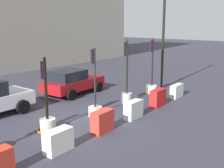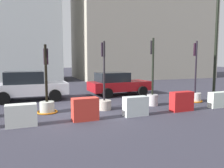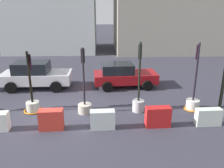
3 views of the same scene
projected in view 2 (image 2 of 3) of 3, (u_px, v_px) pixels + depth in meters
The scene contains 15 objects.
ground_plane at pixel (77, 113), 10.27m from camera, with size 120.00×120.00×0.00m, color #363441.
traffic_light_2 at pixel (47, 101), 10.28m from camera, with size 0.94×0.94×3.09m.
traffic_light_3 at pixel (104, 97), 10.92m from camera, with size 0.68×0.68×3.29m.
traffic_light_4 at pixel (152, 92), 11.91m from camera, with size 0.59×0.59×3.52m.
traffic_light_5 at pixel (195, 93), 13.00m from camera, with size 0.87×0.87×3.46m.
construction_barrier_2 at pixel (21, 115), 8.17m from camera, with size 1.09×0.52×0.81m.
construction_barrier_3 at pixel (85, 109), 8.97m from camera, with size 1.05×0.51×0.91m.
construction_barrier_4 at pixel (136, 106), 9.71m from camera, with size 1.08×0.48×0.84m.
construction_barrier_5 at pixel (182, 101), 10.64m from camera, with size 1.12×0.48×0.92m.
construction_barrier_6 at pixel (219, 100), 11.45m from camera, with size 1.15×0.43×0.78m.
car_red_compact at pixel (117, 84), 15.39m from camera, with size 4.19×2.38×1.56m.
car_white_van at pixel (28, 86), 13.43m from camera, with size 4.41×2.30×1.72m.
building_main_facade at pixel (11, 5), 25.07m from camera, with size 10.45×7.63×16.91m.
building_corner_block at pixel (142, 21), 30.76m from camera, with size 18.47×9.60×15.14m.
street_lamp_post at pixel (217, 31), 13.28m from camera, with size 0.36×0.36×7.08m.
Camera 2 is at (-2.00, -9.99, 2.41)m, focal length 36.30 mm.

